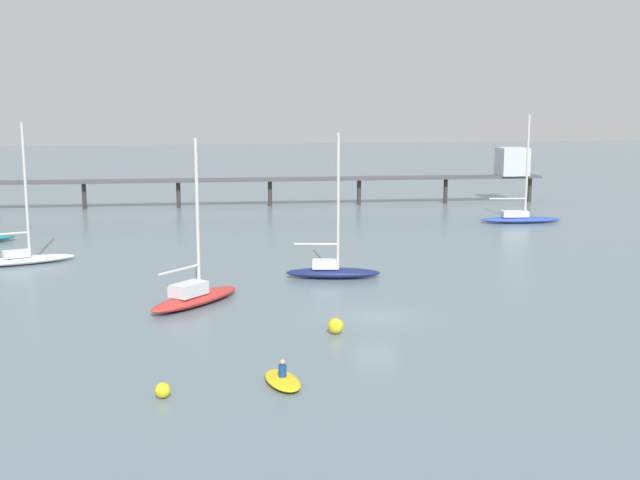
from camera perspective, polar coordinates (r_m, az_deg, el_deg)
name	(u,v)px	position (r m, az deg, el deg)	size (l,w,h in m)	color
ground_plane	(376,317)	(46.66, 4.01, -5.52)	(400.00, 400.00, 0.00)	slate
pier	(371,173)	(97.76, 3.68, 4.82)	(67.39, 6.47, 6.80)	#4C4C51
sailboat_blue	(520,216)	(85.32, 14.09, 1.64)	(8.64, 2.85, 11.13)	#2D4CB7
sailboat_red	(194,294)	(49.79, -8.98, -3.85)	(6.56, 6.77, 10.23)	red
sailboat_navy	(332,269)	(56.70, 0.88, -2.08)	(6.94, 3.05, 10.26)	navy
sailboat_white	(24,256)	(65.60, -20.40, -1.08)	(7.72, 4.12, 10.84)	white
dinghy_yellow	(283,380)	(35.85, -2.69, -9.94)	(1.83, 3.22, 1.14)	yellow
mooring_buoy_far	(163,390)	(34.84, -11.17, -10.49)	(0.67, 0.67, 0.67)	yellow
mooring_buoy_inner	(336,326)	(43.22, 1.13, -6.16)	(0.85, 0.85, 0.85)	yellow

